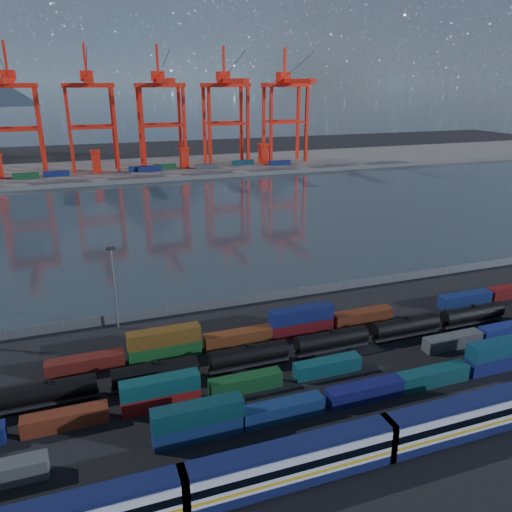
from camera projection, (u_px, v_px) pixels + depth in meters
name	position (u px, v px, depth m)	size (l,w,h in m)	color
ground	(316.00, 367.00, 83.76)	(700.00, 700.00, 0.00)	black
harbor_water	(185.00, 217.00, 177.13)	(700.00, 700.00, 0.00)	#29333B
far_quay	(144.00, 169.00, 270.17)	(700.00, 70.00, 2.00)	#514F4C
distant_mountains	(96.00, 19.00, 1454.02)	(2470.00, 1100.00, 520.00)	#1E2630
passenger_train	(293.00, 464.00, 58.63)	(78.96, 3.33, 5.71)	silver
container_row_south	(442.00, 371.00, 79.13)	(127.87, 2.50, 5.33)	#434749
container_row_mid	(353.00, 358.00, 83.08)	(140.34, 2.34, 5.00)	#474A4D
container_row_north	(300.00, 325.00, 94.37)	(142.11, 2.55, 5.43)	#101B54
tanker_string	(203.00, 364.00, 80.78)	(122.40, 2.99, 4.27)	black
waterfront_fence	(259.00, 298.00, 108.33)	(160.12, 0.12, 2.20)	#595B5E
yard_light_mast	(114.00, 284.00, 94.29)	(1.60, 0.40, 16.60)	slate
gantry_cranes	(126.00, 96.00, 249.35)	(199.43, 46.91, 63.52)	red
quay_containers	(126.00, 170.00, 252.99)	(172.58, 10.99, 2.60)	navy
straddle_carriers	(141.00, 159.00, 258.24)	(140.00, 7.00, 11.10)	red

